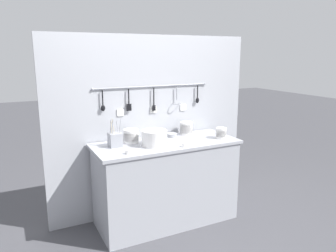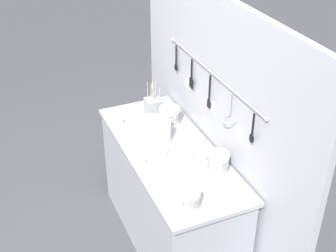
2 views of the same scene
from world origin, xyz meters
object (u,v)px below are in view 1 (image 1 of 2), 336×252
at_px(steel_mixing_bowl, 172,135).
at_px(cutlery_caddy, 115,140).
at_px(bowl_stack_wide_centre, 131,136).
at_px(bowl_stack_tall_left, 221,133).
at_px(cup_edge_far, 155,137).
at_px(plate_stack, 154,138).
at_px(cup_edge_near, 171,141).
at_px(cup_by_caddy, 128,152).
at_px(bowl_stack_short_front, 186,128).
at_px(cup_front_right, 184,145).

height_order(steel_mixing_bowl, cutlery_caddy, cutlery_caddy).
relative_size(bowl_stack_wide_centre, cutlery_caddy, 0.55).
distance_m(bowl_stack_tall_left, cutlery_caddy, 1.09).
bearing_deg(cup_edge_far, plate_stack, -116.12).
relative_size(bowl_stack_tall_left, cup_edge_near, 2.45).
relative_size(bowl_stack_wide_centre, cup_edge_far, 3.30).
relative_size(plate_stack, cup_edge_far, 5.36).
distance_m(cutlery_caddy, cup_edge_near, 0.54).
bearing_deg(cup_by_caddy, bowl_stack_short_front, 25.72).
height_order(steel_mixing_bowl, cup_edge_far, cup_edge_far).
bearing_deg(bowl_stack_wide_centre, bowl_stack_short_front, 4.82).
xyz_separation_m(bowl_stack_short_front, cup_edge_near, (-0.31, -0.24, -0.05)).
bearing_deg(bowl_stack_short_front, cup_edge_near, -142.08).
height_order(plate_stack, steel_mixing_bowl, plate_stack).
distance_m(cutlery_caddy, cup_by_caddy, 0.28).
xyz_separation_m(bowl_stack_wide_centre, steel_mixing_bowl, (0.47, 0.04, -0.05)).
xyz_separation_m(cup_by_caddy, cup_edge_near, (0.50, 0.15, 0.00)).
relative_size(cutlery_caddy, cup_front_right, 5.96).
relative_size(bowl_stack_short_front, plate_stack, 0.56).
bearing_deg(bowl_stack_tall_left, cup_edge_near, 173.09).
bearing_deg(cup_edge_far, cup_edge_near, -73.98).
bearing_deg(cup_by_caddy, plate_stack, 23.92).
relative_size(plate_stack, cutlery_caddy, 0.90).
relative_size(bowl_stack_tall_left, bowl_stack_short_front, 0.82).
xyz_separation_m(plate_stack, cup_edge_far, (0.11, 0.23, -0.06)).
relative_size(bowl_stack_short_front, cutlery_caddy, 0.50).
relative_size(bowl_stack_tall_left, bowl_stack_wide_centre, 0.74).
relative_size(bowl_stack_wide_centre, cup_by_caddy, 3.30).
bearing_deg(cup_edge_far, steel_mixing_bowl, 0.48).
distance_m(steel_mixing_bowl, cup_edge_far, 0.19).
height_order(cup_front_right, cup_edge_near, same).
height_order(plate_stack, cutlery_caddy, cutlery_caddy).
bearing_deg(cup_by_caddy, bowl_stack_wide_centre, 65.35).
xyz_separation_m(bowl_stack_short_front, cutlery_caddy, (-0.83, -0.11, -0.00)).
bearing_deg(bowl_stack_wide_centre, cup_edge_near, -28.59).
relative_size(steel_mixing_bowl, cutlery_caddy, 0.45).
relative_size(bowl_stack_short_front, steel_mixing_bowl, 1.12).
height_order(steel_mixing_bowl, cup_edge_near, cup_edge_near).
height_order(plate_stack, cup_edge_far, plate_stack).
bearing_deg(bowl_stack_tall_left, plate_stack, 175.26).
bearing_deg(bowl_stack_short_front, cup_front_right, -122.09).
xyz_separation_m(steel_mixing_bowl, cup_edge_far, (-0.19, -0.00, 0.00)).
xyz_separation_m(cup_edge_far, cup_edge_near, (0.07, -0.23, 0.00)).
bearing_deg(bowl_stack_short_front, bowl_stack_tall_left, -52.49).
bearing_deg(bowl_stack_wide_centre, cup_front_right, -42.80).
bearing_deg(steel_mixing_bowl, cup_front_right, -100.61).
relative_size(bowl_stack_wide_centre, cup_front_right, 3.30).
height_order(bowl_stack_tall_left, cup_by_caddy, bowl_stack_tall_left).
xyz_separation_m(cup_front_right, cup_by_caddy, (-0.55, 0.03, 0.00)).
height_order(bowl_stack_wide_centre, cup_by_caddy, bowl_stack_wide_centre).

